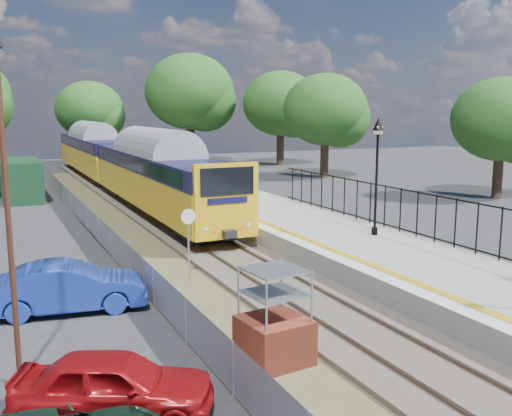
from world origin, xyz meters
TOP-DOWN VIEW (x-y plane):
  - ground at (0.00, 0.00)m, footprint 120.00×120.00m
  - track_bed at (-0.47, 9.67)m, footprint 5.90×80.00m
  - platform at (4.20, 8.00)m, footprint 5.00×70.00m
  - platform_edge at (2.14, 8.00)m, footprint 0.90×70.00m
  - victorian_lamp_north at (5.30, 6.00)m, footprint 0.44×0.44m
  - palisade_fence at (6.55, 2.24)m, footprint 0.12×26.00m
  - wire_fence at (-4.20, 12.00)m, footprint 0.06×52.00m
  - tree_line at (1.40, 42.00)m, footprint 56.80×43.80m
  - train at (0.00, 28.91)m, footprint 2.82×40.83m
  - brick_plinth at (-2.74, -0.97)m, footprint 1.56×1.56m
  - speed_sign at (-2.50, 5.77)m, footprint 0.52×0.12m
  - carpark_lamp at (-8.09, 0.55)m, footprint 0.25×0.50m
  - car_red at (-6.53, -1.73)m, footprint 4.07×2.95m
  - car_blue at (-6.53, 4.67)m, footprint 4.58×2.15m

SIDE VIEW (x-z plane):
  - ground at x=0.00m, z-range 0.00..0.00m
  - track_bed at x=-0.47m, z-range -0.05..0.24m
  - platform at x=4.20m, z-range 0.00..0.90m
  - wire_fence at x=-4.20m, z-range 0.00..1.20m
  - car_red at x=-6.53m, z-range 0.00..1.29m
  - car_blue at x=-6.53m, z-range 0.00..1.45m
  - platform_edge at x=2.14m, z-range 0.90..0.91m
  - brick_plinth at x=-2.74m, z-range -0.05..2.25m
  - speed_sign at x=-2.50m, z-range 0.44..2.99m
  - palisade_fence at x=6.55m, z-range 0.84..2.84m
  - train at x=0.00m, z-range 0.59..4.09m
  - carpark_lamp at x=-8.09m, z-range 0.49..7.62m
  - victorian_lamp_north at x=5.30m, z-range 2.00..6.60m
  - tree_line at x=1.40m, z-range 0.67..12.55m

